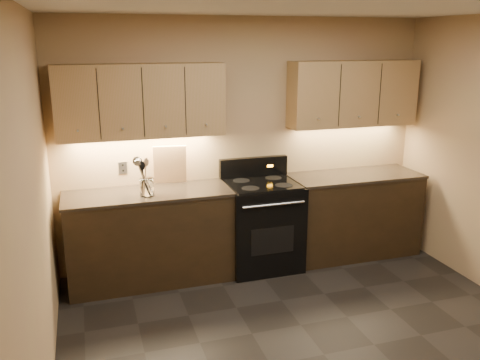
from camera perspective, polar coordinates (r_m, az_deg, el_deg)
name	(u,v)px	position (r m, az deg, el deg)	size (l,w,h in m)	color
floor	(324,355)	(4.23, 9.43, -18.78)	(4.00, 4.00, 0.00)	black
ceiling	(342,2)	(3.51, 11.40, 19.00)	(4.00, 4.00, 0.00)	silver
wall_back	(245,143)	(5.46, 0.61, 4.22)	(4.00, 0.04, 2.60)	#A57E61
wall_left	(30,225)	(3.29, -22.48, -4.70)	(0.04, 4.00, 2.60)	#A57E61
counter_left	(150,237)	(5.18, -10.09, -6.28)	(1.62, 0.62, 0.93)	black
counter_right	(353,214)	(5.88, 12.53, -3.75)	(1.46, 0.62, 0.93)	black
stove	(262,224)	(5.42, 2.44, -4.92)	(0.76, 0.68, 1.14)	black
upper_cab_left	(141,101)	(5.00, -11.04, 8.71)	(1.60, 0.30, 0.70)	#A47952
upper_cab_right	(353,94)	(5.72, 12.57, 9.45)	(1.44, 0.30, 0.70)	#A47952
outlet_plate	(123,168)	(5.25, -13.01, 1.34)	(0.09, 0.01, 0.12)	#B2B5BA
utensil_crock	(147,188)	(4.91, -10.41, -0.84)	(0.13, 0.13, 0.17)	white
cutting_board	(170,165)	(5.24, -7.87, 1.73)	(0.33, 0.02, 0.42)	tan
wooden_spoon	(143,177)	(4.86, -10.80, 0.30)	(0.06, 0.06, 0.34)	tan
black_spoon	(144,177)	(4.91, -10.70, 0.30)	(0.06, 0.06, 0.31)	black
black_turner	(149,176)	(4.86, -10.21, 0.47)	(0.08, 0.08, 0.36)	black
steel_spatula	(149,175)	(4.89, -10.24, 0.59)	(0.08, 0.08, 0.37)	silver
steel_skimmer	(151,175)	(4.88, -10.01, 0.53)	(0.09, 0.09, 0.36)	silver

